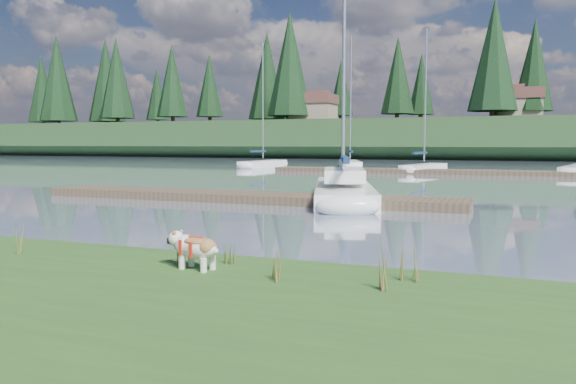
% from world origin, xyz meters
% --- Properties ---
extents(ground, '(200.00, 200.00, 0.00)m').
position_xyz_m(ground, '(0.00, 30.00, 0.00)').
color(ground, gray).
rests_on(ground, ground).
extents(ridge, '(200.00, 20.00, 5.00)m').
position_xyz_m(ridge, '(0.00, 73.00, 2.50)').
color(ridge, '#1C3419').
rests_on(ridge, ground).
extents(bulldog, '(0.87, 0.44, 0.51)m').
position_xyz_m(bulldog, '(0.96, -2.59, 0.67)').
color(bulldog, silver).
rests_on(bulldog, bank).
extents(sailboat_main, '(4.84, 10.11, 14.23)m').
position_xyz_m(sailboat_main, '(-0.92, 11.64, 0.42)').
color(sailboat_main, white).
rests_on(sailboat_main, ground).
extents(dock_near, '(16.00, 2.00, 0.30)m').
position_xyz_m(dock_near, '(-4.00, 9.00, 0.15)').
color(dock_near, '#4C3D2C').
rests_on(dock_near, ground).
extents(dock_far, '(26.00, 2.20, 0.30)m').
position_xyz_m(dock_far, '(2.00, 30.00, 0.15)').
color(dock_far, '#4C3D2C').
rests_on(dock_far, ground).
extents(sailboat_bg_0, '(2.00, 7.43, 10.72)m').
position_xyz_m(sailboat_bg_0, '(-14.71, 35.86, 0.32)').
color(sailboat_bg_0, white).
rests_on(sailboat_bg_0, ground).
extents(sailboat_bg_1, '(3.88, 7.57, 11.25)m').
position_xyz_m(sailboat_bg_1, '(-7.83, 38.17, 0.33)').
color(sailboat_bg_1, white).
rests_on(sailboat_bg_1, ground).
extents(sailboat_bg_2, '(2.90, 6.92, 10.34)m').
position_xyz_m(sailboat_bg_2, '(-0.48, 32.65, 0.33)').
color(sailboat_bg_2, white).
rests_on(sailboat_bg_2, ground).
extents(weed_0, '(0.17, 0.14, 0.49)m').
position_xyz_m(weed_0, '(0.56, -2.36, 0.56)').
color(weed_0, '#475B23').
rests_on(weed_0, bank).
extents(weed_1, '(0.17, 0.14, 0.43)m').
position_xyz_m(weed_1, '(1.24, -2.10, 0.53)').
color(weed_1, '#475B23').
rests_on(weed_1, bank).
extents(weed_2, '(0.17, 0.14, 0.69)m').
position_xyz_m(weed_2, '(3.65, -2.72, 0.64)').
color(weed_2, '#475B23').
rests_on(weed_2, bank).
extents(weed_3, '(0.17, 0.14, 0.58)m').
position_xyz_m(weed_3, '(-2.26, -2.71, 0.59)').
color(weed_3, '#475B23').
rests_on(weed_3, bank).
extents(weed_4, '(0.17, 0.14, 0.46)m').
position_xyz_m(weed_4, '(2.24, -2.80, 0.54)').
color(weed_4, '#475B23').
rests_on(weed_4, bank).
extents(weed_5, '(0.17, 0.14, 0.50)m').
position_xyz_m(weed_5, '(3.86, -2.15, 0.56)').
color(weed_5, '#475B23').
rests_on(weed_5, bank).
extents(mud_lip, '(60.00, 0.50, 0.14)m').
position_xyz_m(mud_lip, '(0.00, -1.60, 0.07)').
color(mud_lip, '#33281C').
rests_on(mud_lip, ground).
extents(conifer_0, '(5.72, 5.72, 14.15)m').
position_xyz_m(conifer_0, '(-55.00, 67.00, 12.64)').
color(conifer_0, '#382619').
rests_on(conifer_0, ridge).
extents(conifer_1, '(4.40, 4.40, 11.30)m').
position_xyz_m(conifer_1, '(-40.00, 71.00, 11.28)').
color(conifer_1, '#382619').
rests_on(conifer_1, ridge).
extents(conifer_2, '(6.60, 6.60, 16.05)m').
position_xyz_m(conifer_2, '(-25.00, 68.00, 13.54)').
color(conifer_2, '#382619').
rests_on(conifer_2, ridge).
extents(conifer_3, '(4.84, 4.84, 12.25)m').
position_xyz_m(conifer_3, '(-10.00, 72.00, 11.74)').
color(conifer_3, '#382619').
rests_on(conifer_3, ridge).
extents(conifer_4, '(6.16, 6.16, 15.10)m').
position_xyz_m(conifer_4, '(3.00, 66.00, 13.09)').
color(conifer_4, '#382619').
rests_on(conifer_4, ridge).
extents(house_0, '(6.30, 5.30, 4.65)m').
position_xyz_m(house_0, '(-22.00, 70.00, 7.31)').
color(house_0, gray).
rests_on(house_0, ridge).
extents(house_1, '(6.30, 5.30, 4.65)m').
position_xyz_m(house_1, '(6.00, 71.00, 7.31)').
color(house_1, gray).
rests_on(house_1, ridge).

